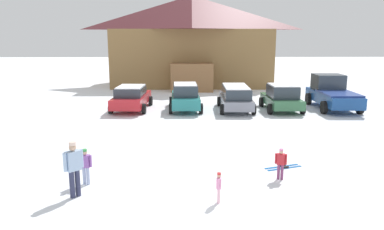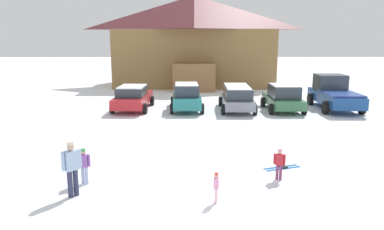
% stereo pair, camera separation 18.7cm
% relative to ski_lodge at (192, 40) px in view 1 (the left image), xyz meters
% --- Properties ---
extents(ski_lodge, '(15.33, 9.69, 8.45)m').
position_rel_ski_lodge_xyz_m(ski_lodge, '(0.00, 0.00, 0.00)').
color(ski_lodge, olive).
rests_on(ski_lodge, ground).
extents(parked_red_sedan, '(2.43, 4.81, 1.54)m').
position_rel_ski_lodge_xyz_m(parked_red_sedan, '(-4.13, -12.81, -3.50)').
color(parked_red_sedan, red).
rests_on(parked_red_sedan, ground).
extents(parked_teal_hatchback, '(2.16, 4.38, 1.72)m').
position_rel_ski_lodge_xyz_m(parked_teal_hatchback, '(-0.67, -13.02, -3.43)').
color(parked_teal_hatchback, teal).
rests_on(parked_teal_hatchback, ground).
extents(parked_grey_wagon, '(2.24, 4.73, 1.57)m').
position_rel_ski_lodge_xyz_m(parked_grey_wagon, '(2.55, -13.18, -3.43)').
color(parked_grey_wagon, gray).
rests_on(parked_grey_wagon, ground).
extents(parked_green_coupe, '(2.24, 4.09, 1.68)m').
position_rel_ski_lodge_xyz_m(parked_green_coupe, '(5.47, -13.32, -3.45)').
color(parked_green_coupe, '#336743').
rests_on(parked_green_coupe, ground).
extents(pickup_truck, '(2.56, 5.41, 2.15)m').
position_rel_ski_lodge_xyz_m(pickup_truck, '(8.94, -12.63, -3.30)').
color(pickup_truck, navy).
rests_on(pickup_truck, ground).
extents(skier_child_in_purple_jacket, '(0.43, 0.21, 1.16)m').
position_rel_ski_lodge_xyz_m(skier_child_in_purple_jacket, '(-3.84, -25.39, -3.63)').
color(skier_child_in_purple_jacket, '#9EACD1').
rests_on(skier_child_in_purple_jacket, ground).
extents(skier_child_in_red_jacket, '(0.37, 0.22, 1.05)m').
position_rel_ski_lodge_xyz_m(skier_child_in_red_jacket, '(2.44, -25.10, -3.70)').
color(skier_child_in_red_jacket, '#7A3862').
rests_on(skier_child_in_red_jacket, ground).
extents(skier_adult_in_blue_parka, '(0.47, 0.47, 1.67)m').
position_rel_ski_lodge_xyz_m(skier_adult_in_blue_parka, '(-3.91, -26.34, -3.35)').
color(skier_adult_in_blue_parka, '#2C2F4C').
rests_on(skier_adult_in_blue_parka, ground).
extents(skier_child_in_pink_snowsuit, '(0.16, 0.33, 0.89)m').
position_rel_ski_lodge_xyz_m(skier_child_in_pink_snowsuit, '(0.26, -26.83, -3.79)').
color(skier_child_in_pink_snowsuit, '#ECB1C3').
rests_on(skier_child_in_pink_snowsuit, ground).
extents(pair_of_skis, '(1.39, 0.73, 0.08)m').
position_rel_ski_lodge_xyz_m(pair_of_skis, '(2.85, -23.98, -4.27)').
color(pair_of_skis, blue).
rests_on(pair_of_skis, ground).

